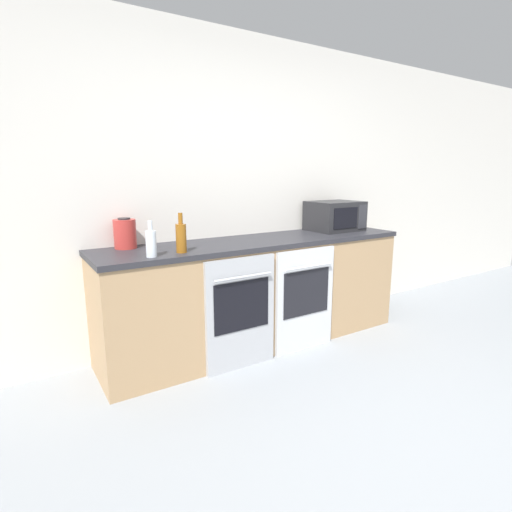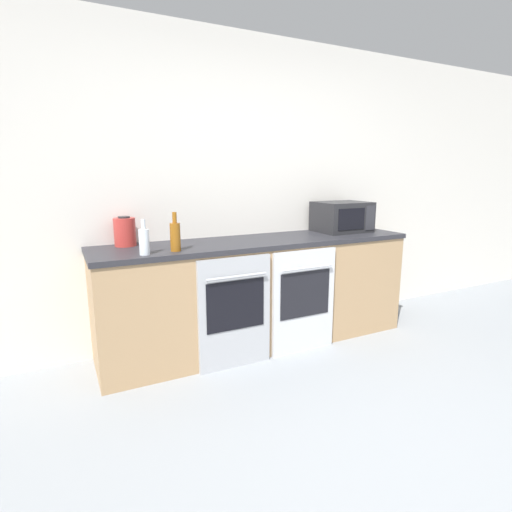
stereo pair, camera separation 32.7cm
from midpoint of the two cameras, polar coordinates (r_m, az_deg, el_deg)
name	(u,v)px [view 1 (the left image)]	position (r m, az deg, el deg)	size (l,w,h in m)	color
ground_plane	(453,467)	(2.42, 22.54, -26.22)	(16.00, 16.00, 0.00)	gray
wall_back	(239,191)	(3.56, -5.17, 9.24)	(10.00, 0.06, 2.60)	silver
counter_back	(259,292)	(3.42, -2.33, -5.20)	(2.69, 0.63, 0.91)	tan
oven_left	(241,313)	(2.99, -5.32, -8.17)	(0.58, 0.06, 0.86)	#A8AAAF
oven_right	(305,299)	(3.30, 4.22, -6.24)	(0.58, 0.06, 0.86)	silver
microwave	(335,216)	(3.88, 8.81, 5.67)	(0.48, 0.39, 0.28)	#232326
bottle_amber	(181,237)	(2.83, -13.94, 2.61)	(0.07, 0.07, 0.28)	#8C5114
bottle_clear	(151,243)	(2.74, -18.11, 1.77)	(0.07, 0.07, 0.24)	silver
kettle	(125,234)	(3.12, -21.11, 2.97)	(0.16, 0.16, 0.22)	#B2332D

